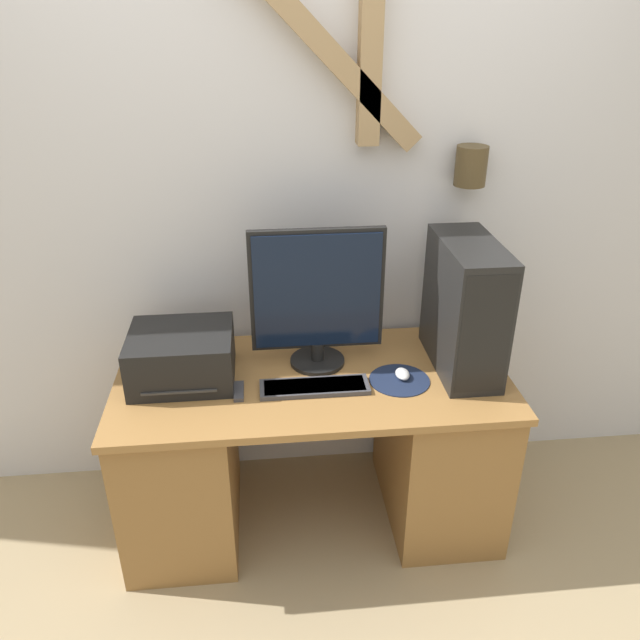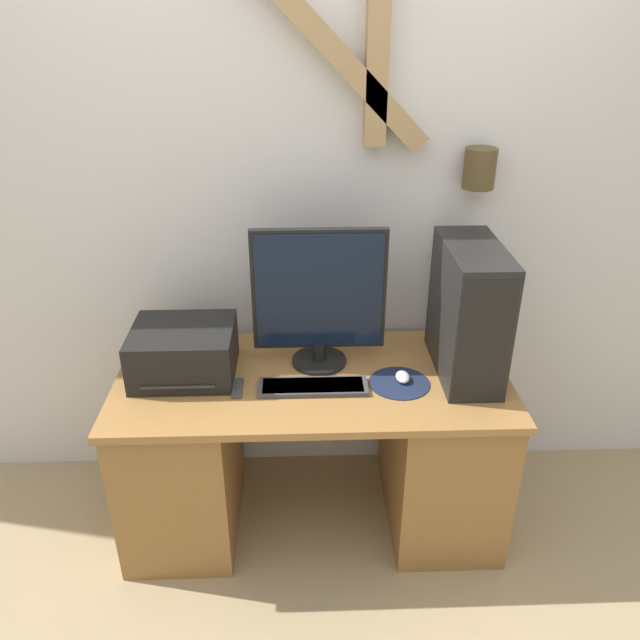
{
  "view_description": "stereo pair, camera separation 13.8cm",
  "coord_description": "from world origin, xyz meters",
  "px_view_note": "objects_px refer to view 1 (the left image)",
  "views": [
    {
      "loc": [
        -0.18,
        -1.69,
        2.02
      ],
      "look_at": [
        0.03,
        0.36,
        0.96
      ],
      "focal_mm": 35.0,
      "sensor_mm": 36.0,
      "label": 1
    },
    {
      "loc": [
        -0.04,
        -1.7,
        2.02
      ],
      "look_at": [
        0.03,
        0.36,
        0.96
      ],
      "focal_mm": 35.0,
      "sensor_mm": 36.0,
      "label": 2
    }
  ],
  "objects_px": {
    "mouse": "(402,374)",
    "computer_tower": "(465,307)",
    "monitor": "(317,297)",
    "keyboard": "(314,387)",
    "remote_control": "(239,391)",
    "printer": "(182,356)"
  },
  "relations": [
    {
      "from": "mouse",
      "to": "computer_tower",
      "type": "height_order",
      "value": "computer_tower"
    },
    {
      "from": "keyboard",
      "to": "remote_control",
      "type": "xyz_separation_m",
      "value": [
        -0.28,
        0.0,
        -0.0
      ]
    },
    {
      "from": "mouse",
      "to": "remote_control",
      "type": "distance_m",
      "value": 0.63
    },
    {
      "from": "monitor",
      "to": "printer",
      "type": "relative_size",
      "value": 1.45
    },
    {
      "from": "computer_tower",
      "to": "monitor",
      "type": "bearing_deg",
      "value": 171.99
    },
    {
      "from": "keyboard",
      "to": "mouse",
      "type": "height_order",
      "value": "mouse"
    },
    {
      "from": "keyboard",
      "to": "mouse",
      "type": "distance_m",
      "value": 0.35
    },
    {
      "from": "monitor",
      "to": "computer_tower",
      "type": "height_order",
      "value": "monitor"
    },
    {
      "from": "monitor",
      "to": "keyboard",
      "type": "relative_size",
      "value": 1.37
    },
    {
      "from": "monitor",
      "to": "keyboard",
      "type": "distance_m",
      "value": 0.35
    },
    {
      "from": "monitor",
      "to": "computer_tower",
      "type": "relative_size",
      "value": 1.09
    },
    {
      "from": "computer_tower",
      "to": "remote_control",
      "type": "distance_m",
      "value": 0.92
    },
    {
      "from": "mouse",
      "to": "computer_tower",
      "type": "relative_size",
      "value": 0.16
    },
    {
      "from": "mouse",
      "to": "keyboard",
      "type": "bearing_deg",
      "value": -173.09
    },
    {
      "from": "monitor",
      "to": "computer_tower",
      "type": "xyz_separation_m",
      "value": [
        0.56,
        -0.08,
        -0.03
      ]
    },
    {
      "from": "printer",
      "to": "computer_tower",
      "type": "bearing_deg",
      "value": -0.77
    },
    {
      "from": "printer",
      "to": "remote_control",
      "type": "distance_m",
      "value": 0.26
    },
    {
      "from": "monitor",
      "to": "remote_control",
      "type": "bearing_deg",
      "value": -148.03
    },
    {
      "from": "keyboard",
      "to": "printer",
      "type": "distance_m",
      "value": 0.52
    },
    {
      "from": "keyboard",
      "to": "remote_control",
      "type": "relative_size",
      "value": 3.38
    },
    {
      "from": "keyboard",
      "to": "computer_tower",
      "type": "distance_m",
      "value": 0.66
    },
    {
      "from": "printer",
      "to": "keyboard",
      "type": "bearing_deg",
      "value": -15.03
    }
  ]
}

